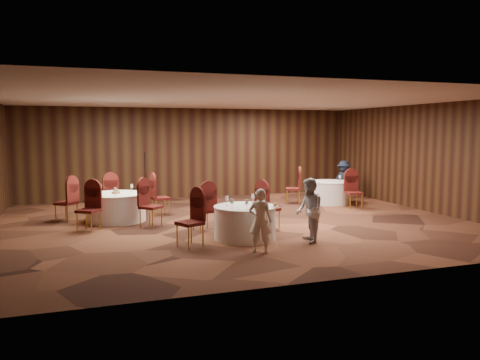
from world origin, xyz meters
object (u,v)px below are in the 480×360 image
object	(u,v)px
table_left	(116,207)
man_c	(344,180)
table_main	(245,222)
mic_stand	(145,190)
woman_a	(260,221)
table_right	(330,192)
woman_b	(309,210)

from	to	relation	value
table_left	man_c	distance (m)	8.07
table_main	table_left	bearing A→B (deg)	129.94
table_left	mic_stand	world-z (taller)	mic_stand
table_main	woman_a	world-z (taller)	woman_a
table_right	table_main	bearing A→B (deg)	-137.84
table_right	woman_b	size ratio (longest dim) A/B	0.98
mic_stand	woman_b	size ratio (longest dim) A/B	1.23
woman_a	woman_b	world-z (taller)	woman_b
table_main	woman_a	xyz separation A→B (m)	(-0.10, -1.18, 0.26)
woman_a	woman_b	bearing A→B (deg)	-133.65
woman_a	man_c	world-z (taller)	man_c
table_right	woman_b	bearing A→B (deg)	-124.00
table_left	table_right	size ratio (longest dim) A/B	1.14
table_left	mic_stand	size ratio (longest dim) A/B	0.91
woman_b	man_c	size ratio (longest dim) A/B	1.03
table_main	table_right	world-z (taller)	same
woman_a	woman_b	xyz separation A→B (m)	(1.29, 0.44, 0.06)
man_c	mic_stand	bearing A→B (deg)	-138.24
table_left	table_right	xyz separation A→B (m)	(6.93, 0.89, 0.00)
table_main	man_c	distance (m)	7.12
table_right	woman_a	size ratio (longest dim) A/B	1.07
table_left	mic_stand	distance (m)	2.68
table_main	table_right	xyz separation A→B (m)	(4.36, 3.95, 0.00)
table_left	woman_a	world-z (taller)	woman_a
table_right	woman_a	bearing A→B (deg)	-130.96
table_right	woman_b	distance (m)	5.68
woman_a	table_main	bearing A→B (deg)	-66.99
woman_b	man_c	xyz separation A→B (m)	(4.14, 5.46, -0.02)
table_right	man_c	bearing A→B (deg)	38.30
man_c	table_left	bearing A→B (deg)	-119.73
mic_stand	woman_a	distance (m)	6.84
woman_b	man_c	bearing A→B (deg)	155.46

